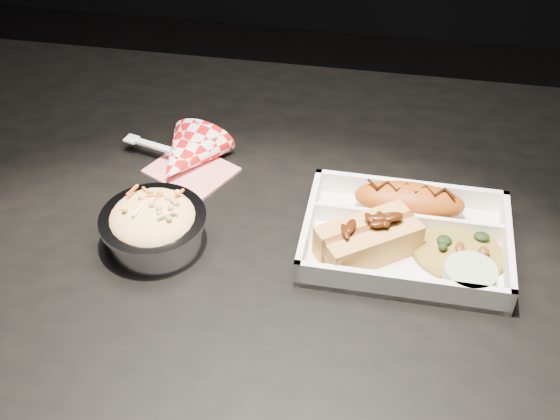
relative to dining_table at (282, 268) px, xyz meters
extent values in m
cube|color=black|center=(0.00, 0.00, 0.08)|extent=(1.20, 0.80, 0.03)
cylinder|color=black|center=(-0.55, 0.35, -0.30)|extent=(0.05, 0.05, 0.72)
cube|color=white|center=(0.16, -0.03, 0.09)|extent=(0.25, 0.18, 0.01)
cube|color=white|center=(0.16, 0.06, 0.11)|extent=(0.25, 0.01, 0.04)
cube|color=white|center=(0.16, -0.11, 0.11)|extent=(0.25, 0.01, 0.04)
cube|color=white|center=(0.04, -0.02, 0.11)|extent=(0.01, 0.18, 0.04)
cube|color=white|center=(0.28, -0.03, 0.11)|extent=(0.01, 0.18, 0.04)
cube|color=white|center=(0.16, 0.00, 0.11)|extent=(0.23, 0.01, 0.03)
ellipsoid|color=#9F460F|center=(0.16, 0.03, 0.12)|extent=(0.14, 0.06, 0.04)
cube|color=gold|center=(0.12, -0.06, 0.12)|extent=(0.11, 0.09, 0.04)
cube|color=gold|center=(0.10, -0.04, 0.12)|extent=(0.11, 0.09, 0.04)
cylinder|color=brown|center=(0.11, -0.05, 0.13)|extent=(0.11, 0.09, 0.03)
ellipsoid|color=olive|center=(0.22, -0.04, 0.11)|extent=(0.12, 0.10, 0.03)
cylinder|color=#A3BC8E|center=(0.23, -0.09, 0.11)|extent=(0.06, 0.06, 0.03)
cylinder|color=silver|center=(-0.15, -0.07, 0.11)|extent=(0.12, 0.12, 0.04)
cylinder|color=silver|center=(-0.15, -0.07, 0.13)|extent=(0.13, 0.13, 0.01)
ellipsoid|color=beige|center=(-0.15, -0.07, 0.13)|extent=(0.11, 0.11, 0.04)
cube|color=red|center=(-0.14, 0.08, 0.09)|extent=(0.14, 0.13, 0.00)
cone|color=red|center=(-0.15, 0.09, 0.11)|extent=(0.13, 0.13, 0.10)
cube|color=white|center=(-0.21, 0.10, 0.11)|extent=(0.06, 0.03, 0.00)
cube|color=white|center=(-0.24, 0.11, 0.11)|extent=(0.02, 0.02, 0.00)
camera|label=1|loc=(0.11, -0.67, 0.70)|focal=45.00mm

